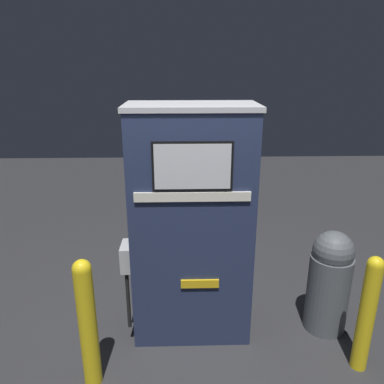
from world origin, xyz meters
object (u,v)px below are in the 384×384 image
Objects in this scene: trash_bin at (329,280)px; gas_pump at (191,226)px; safety_bollard_far at (367,312)px; safety_bollard at (87,321)px.

gas_pump is at bearing 178.65° from trash_bin.
safety_bollard_far is at bearing -77.95° from trash_bin.
trash_bin is 0.51m from safety_bollard_far.
safety_bollard reaches higher than trash_bin.
gas_pump is 1.94× the size of safety_bollard.
safety_bollard_far is (1.35, -0.52, -0.51)m from gas_pump.
safety_bollard is 1.06× the size of safety_bollard_far.
gas_pump is at bearing 158.82° from safety_bollard_far.
trash_bin is (2.03, 0.58, -0.06)m from safety_bollard.
safety_bollard is 2.11m from trash_bin.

